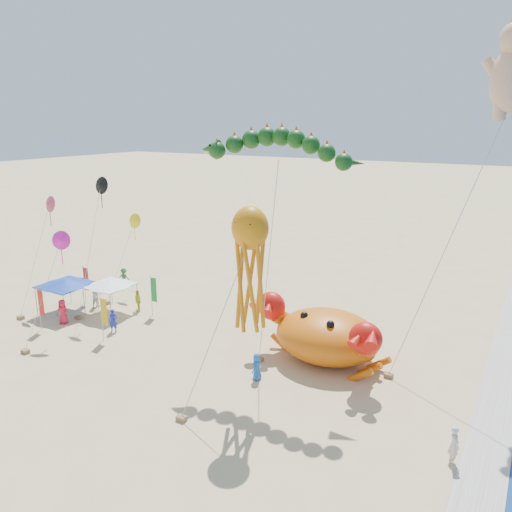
{
  "coord_description": "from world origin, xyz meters",
  "views": [
    {
      "loc": [
        12.72,
        -23.32,
        14.48
      ],
      "look_at": [
        -2.0,
        2.0,
        6.5
      ],
      "focal_mm": 35.0,
      "sensor_mm": 36.0,
      "label": 1
    }
  ],
  "objects_px": {
    "crab_inflatable": "(326,335)",
    "canopy_blue": "(66,282)",
    "dragon_kite": "(277,152)",
    "canopy_white": "(110,283)",
    "octopus_kite": "(250,259)"
  },
  "relations": [
    {
      "from": "octopus_kite",
      "to": "canopy_blue",
      "type": "distance_m",
      "value": 19.97
    },
    {
      "from": "crab_inflatable",
      "to": "dragon_kite",
      "type": "bearing_deg",
      "value": -155.98
    },
    {
      "from": "crab_inflatable",
      "to": "canopy_blue",
      "type": "xyz_separation_m",
      "value": [
        -20.49,
        -2.58,
        0.72
      ]
    },
    {
      "from": "dragon_kite",
      "to": "canopy_blue",
      "type": "bearing_deg",
      "value": -175.84
    },
    {
      "from": "crab_inflatable",
      "to": "dragon_kite",
      "type": "relative_size",
      "value": 0.65
    },
    {
      "from": "octopus_kite",
      "to": "canopy_blue",
      "type": "relative_size",
      "value": 2.79
    },
    {
      "from": "crab_inflatable",
      "to": "canopy_white",
      "type": "xyz_separation_m",
      "value": [
        -17.48,
        -0.94,
        0.72
      ]
    },
    {
      "from": "crab_inflatable",
      "to": "canopy_white",
      "type": "height_order",
      "value": "crab_inflatable"
    },
    {
      "from": "dragon_kite",
      "to": "canopy_blue",
      "type": "distance_m",
      "value": 20.39
    },
    {
      "from": "crab_inflatable",
      "to": "canopy_white",
      "type": "relative_size",
      "value": 2.65
    },
    {
      "from": "dragon_kite",
      "to": "canopy_white",
      "type": "xyz_separation_m",
      "value": [
        -14.55,
        0.37,
        -10.31
      ]
    },
    {
      "from": "canopy_blue",
      "to": "octopus_kite",
      "type": "bearing_deg",
      "value": -11.52
    },
    {
      "from": "octopus_kite",
      "to": "canopy_blue",
      "type": "xyz_separation_m",
      "value": [
        -18.84,
        3.84,
        -5.42
      ]
    },
    {
      "from": "octopus_kite",
      "to": "canopy_white",
      "type": "xyz_separation_m",
      "value": [
        -15.83,
        5.48,
        -5.42
      ]
    },
    {
      "from": "dragon_kite",
      "to": "crab_inflatable",
      "type": "bearing_deg",
      "value": 24.02
    }
  ]
}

